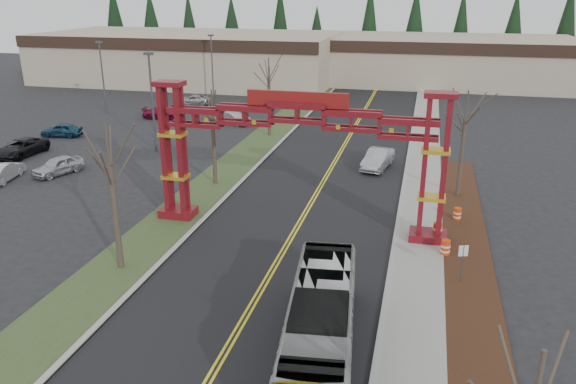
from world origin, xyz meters
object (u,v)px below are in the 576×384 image
(parked_car_near_c, at_px, (21,148))
(bare_tree_median_mid, at_px, (212,118))
(barrel_north, at_px, (457,215))
(retail_building_west, at_px, (190,57))
(light_pole_mid, at_px, (102,72))
(parked_car_far_a, at_px, (233,118))
(bare_tree_median_far, at_px, (269,79))
(bare_tree_right_far, at_px, (465,119))
(parked_car_near_b, at_px, (3,171))
(parked_car_far_b, at_px, (193,100))
(gateway_arch, at_px, (297,136))
(street_sign, at_px, (463,256))
(barrel_south, at_px, (445,248))
(parked_car_mid_b, at_px, (62,130))
(barrel_mid, at_px, (437,231))
(light_pole_far, at_px, (212,62))
(bare_tree_median_near, at_px, (110,168))
(light_pole_near, at_px, (152,96))
(parked_car_near_a, at_px, (58,166))
(parked_car_mid_a, at_px, (162,113))
(transit_bus, at_px, (321,325))
(retail_building_east, at_px, (447,60))
(silver_sedan, at_px, (378,159))

(parked_car_near_c, bearing_deg, bare_tree_median_mid, -6.21)
(parked_car_near_c, xyz_separation_m, barrel_north, (37.44, -6.23, -0.29))
(retail_building_west, relative_size, light_pole_mid, 5.49)
(retail_building_west, height_order, parked_car_far_a, retail_building_west)
(bare_tree_median_far, bearing_deg, bare_tree_right_far, -37.53)
(parked_car_near_b, bearing_deg, parked_car_far_b, -105.49)
(gateway_arch, bearing_deg, bare_tree_median_mid, 139.55)
(parked_car_near_b, bearing_deg, parked_car_near_c, -73.61)
(street_sign, bearing_deg, barrel_south, 102.94)
(parked_car_mid_b, height_order, barrel_mid, parked_car_mid_b)
(bare_tree_median_far, xyz_separation_m, barrel_north, (17.80, -18.65, -5.29))
(light_pole_far, bearing_deg, bare_tree_median_near, -74.70)
(parked_car_near_b, height_order, barrel_south, parked_car_near_b)
(light_pole_near, bearing_deg, bare_tree_median_mid, -40.24)
(parked_car_near_b, relative_size, street_sign, 2.05)
(parked_car_far_a, height_order, light_pole_mid, light_pole_mid)
(retail_building_west, xyz_separation_m, bare_tree_median_near, (22.00, -61.36, 1.89))
(bare_tree_right_far, bearing_deg, bare_tree_median_near, -138.65)
(parked_car_mid_b, xyz_separation_m, light_pole_near, (11.76, -2.75, 4.48))
(bare_tree_median_far, height_order, barrel_mid, bare_tree_median_far)
(light_pole_far, relative_size, barrel_north, 9.18)
(light_pole_near, distance_m, light_pole_far, 27.22)
(parked_car_mid_b, relative_size, bare_tree_right_far, 0.53)
(street_sign, height_order, barrel_south, street_sign)
(parked_car_near_a, height_order, bare_tree_median_near, bare_tree_median_near)
(street_sign, relative_size, barrel_north, 2.33)
(barrel_north, bearing_deg, parked_car_mid_a, 143.93)
(barrel_north, bearing_deg, transit_bus, -110.23)
(retail_building_east, distance_m, bare_tree_median_far, 43.64)
(retail_building_east, height_order, parked_car_near_b, retail_building_east)
(parked_car_far_a, relative_size, bare_tree_median_near, 0.54)
(transit_bus, xyz_separation_m, barrel_north, (5.93, 16.09, -1.05))
(bare_tree_median_near, bearing_deg, transit_bus, -23.14)
(retail_building_west, xyz_separation_m, parked_car_mid_b, (1.70, -37.16, -3.07))
(bare_tree_median_far, height_order, barrel_south, bare_tree_median_far)
(parked_car_far_b, bearing_deg, silver_sedan, 45.75)
(street_sign, distance_m, barrel_north, 8.49)
(parked_car_far_a, bearing_deg, parked_car_near_c, 162.61)
(parked_car_near_c, height_order, light_pole_mid, light_pole_mid)
(light_pole_mid, height_order, street_sign, light_pole_mid)
(retail_building_east, xyz_separation_m, parked_car_mid_b, (-38.30, -45.16, -2.82))
(light_pole_near, bearing_deg, parked_car_far_a, 74.97)
(barrel_mid, bearing_deg, parked_car_mid_b, 156.09)
(light_pole_near, distance_m, street_sign, 32.49)
(bare_tree_median_far, height_order, street_sign, bare_tree_median_far)
(parked_car_mid_b, bearing_deg, bare_tree_median_mid, 54.37)
(parked_car_near_a, relative_size, barrel_mid, 4.14)
(transit_bus, relative_size, parked_car_far_a, 2.54)
(parked_car_mid_b, distance_m, barrel_south, 41.64)
(bare_tree_median_near, bearing_deg, retail_building_west, 109.72)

